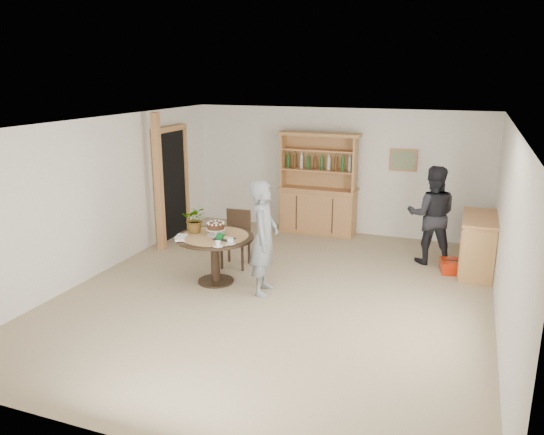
{
  "coord_description": "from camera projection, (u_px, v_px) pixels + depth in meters",
  "views": [
    {
      "loc": [
        2.49,
        -6.81,
        3.17
      ],
      "look_at": [
        -0.23,
        0.41,
        1.05
      ],
      "focal_mm": 35.0,
      "sensor_mm": 36.0,
      "label": 1
    }
  ],
  "objects": [
    {
      "name": "coffee_cup_a",
      "position": [
        231.0,
        241.0,
        7.69
      ],
      "size": [
        0.15,
        0.15,
        0.09
      ],
      "color": "white",
      "rests_on": "dining_table"
    },
    {
      "name": "napkins",
      "position": [
        181.0,
        238.0,
        7.94
      ],
      "size": [
        0.24,
        0.33,
        0.03
      ],
      "color": "white",
      "rests_on": "dining_table"
    },
    {
      "name": "coffee_cup_b",
      "position": [
        218.0,
        244.0,
        7.58
      ],
      "size": [
        0.15,
        0.15,
        0.08
      ],
      "color": "white",
      "rests_on": "dining_table"
    },
    {
      "name": "dining_chair",
      "position": [
        237.0,
        235.0,
        8.9
      ],
      "size": [
        0.46,
        0.46,
        0.95
      ],
      "rotation": [
        0.0,
        0.0,
        0.1
      ],
      "color": "black",
      "rests_on": "ground"
    },
    {
      "name": "red_suitcase",
      "position": [
        460.0,
        267.0,
        8.65
      ],
      "size": [
        0.66,
        0.5,
        0.21
      ],
      "rotation": [
        0.0,
        0.0,
        0.18
      ],
      "color": "red",
      "rests_on": "ground"
    },
    {
      "name": "flower_vase",
      "position": [
        195.0,
        219.0,
        8.2
      ],
      "size": [
        0.47,
        0.44,
        0.42
      ],
      "primitive_type": "imported",
      "rotation": [
        0.0,
        0.0,
        0.35
      ],
      "color": "#3F7233",
      "rests_on": "dining_table"
    },
    {
      "name": "gift_tray",
      "position": [
        224.0,
        238.0,
        7.9
      ],
      "size": [
        0.3,
        0.2,
        0.08
      ],
      "color": "black",
      "rests_on": "dining_table"
    },
    {
      "name": "teen_boy",
      "position": [
        264.0,
        238.0,
        7.69
      ],
      "size": [
        0.5,
        0.67,
        1.7
      ],
      "primitive_type": "imported",
      "rotation": [
        0.0,
        0.0,
        1.72
      ],
      "color": "slate",
      "rests_on": "ground"
    },
    {
      "name": "doorway",
      "position": [
        171.0,
        182.0,
        10.34
      ],
      "size": [
        0.13,
        1.1,
        2.18
      ],
      "color": "black",
      "rests_on": "ground"
    },
    {
      "name": "hutch",
      "position": [
        318.0,
        200.0,
        10.68
      ],
      "size": [
        1.62,
        0.54,
        2.04
      ],
      "color": "#AF874A",
      "rests_on": "ground"
    },
    {
      "name": "adult_person",
      "position": [
        432.0,
        215.0,
        8.93
      ],
      "size": [
        0.9,
        0.74,
        1.68
      ],
      "primitive_type": "imported",
      "rotation": [
        0.0,
        0.0,
        3.27
      ],
      "color": "black",
      "rests_on": "ground"
    },
    {
      "name": "birthday_cake",
      "position": [
        216.0,
        227.0,
        8.1
      ],
      "size": [
        0.3,
        0.3,
        0.2
      ],
      "color": "white",
      "rests_on": "dining_table"
    },
    {
      "name": "ground",
      "position": [
        277.0,
        294.0,
        7.83
      ],
      "size": [
        7.0,
        7.0,
        0.0
      ],
      "primitive_type": "plane",
      "color": "tan",
      "rests_on": "ground"
    },
    {
      "name": "room_shell",
      "position": [
        277.0,
        178.0,
        7.38
      ],
      "size": [
        6.04,
        7.04,
        2.52
      ],
      "color": "white",
      "rests_on": "ground"
    },
    {
      "name": "dining_table",
      "position": [
        215.0,
        245.0,
        8.13
      ],
      "size": [
        1.2,
        1.2,
        0.76
      ],
      "color": "black",
      "rests_on": "ground"
    },
    {
      "name": "sideboard",
      "position": [
        478.0,
        245.0,
        8.58
      ],
      "size": [
        0.54,
        1.26,
        0.94
      ],
      "color": "#AF874A",
      "rests_on": "ground"
    },
    {
      "name": "pine_post",
      "position": [
        159.0,
        183.0,
        9.5
      ],
      "size": [
        0.12,
        0.12,
        2.5
      ],
      "primitive_type": "cube",
      "color": "tan",
      "rests_on": "ground"
    }
  ]
}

